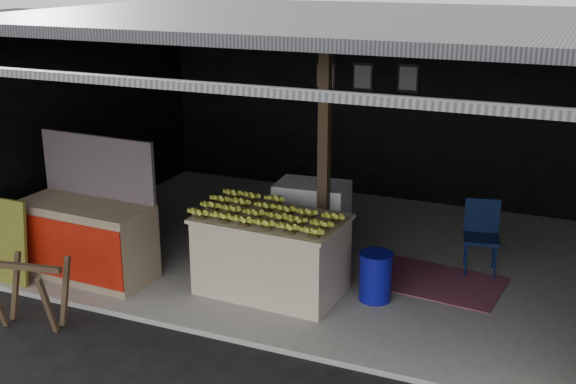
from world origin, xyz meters
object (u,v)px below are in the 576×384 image
at_px(neighbor_stall, 87,236).
at_px(plastic_chair, 482,230).
at_px(banana_table, 271,254).
at_px(white_crate, 312,221).
at_px(water_barrel, 375,278).
at_px(sawhorse, 30,288).

relative_size(neighbor_stall, plastic_chair, 1.88).
bearing_deg(banana_table, plastic_chair, 39.08).
distance_m(banana_table, neighbor_stall, 2.21).
bearing_deg(banana_table, white_crate, 89.71).
height_order(neighbor_stall, water_barrel, neighbor_stall).
distance_m(water_barrel, plastic_chair, 1.59).
xyz_separation_m(banana_table, white_crate, (0.05, 1.09, 0.04)).
relative_size(white_crate, plastic_chair, 1.11).
height_order(white_crate, neighbor_stall, neighbor_stall).
relative_size(banana_table, plastic_chair, 1.89).
distance_m(white_crate, water_barrel, 1.39).
bearing_deg(sawhorse, banana_table, 29.45).
xyz_separation_m(neighbor_stall, water_barrel, (3.29, 0.71, -0.23)).
distance_m(white_crate, sawhorse, 3.38).
relative_size(sawhorse, water_barrel, 1.40).
height_order(water_barrel, plastic_chair, plastic_chair).
bearing_deg(plastic_chair, neighbor_stall, -166.41).
bearing_deg(sawhorse, white_crate, 43.29).
bearing_deg(neighbor_stall, white_crate, 37.62).
bearing_deg(plastic_chair, sawhorse, -153.38).
distance_m(banana_table, sawhorse, 2.55).
distance_m(neighbor_stall, water_barrel, 3.37).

